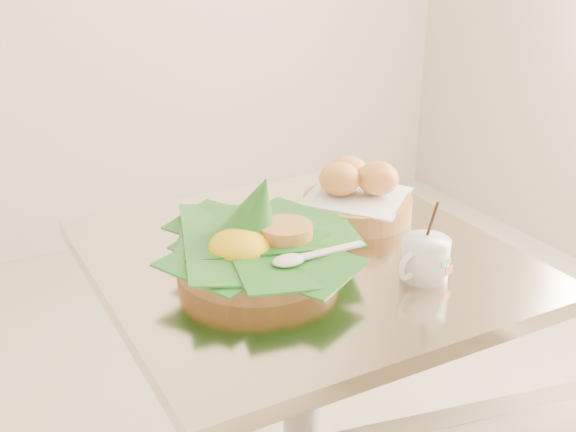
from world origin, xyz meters
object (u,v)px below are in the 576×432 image
coffee_mug (424,257)px  rice_basket (257,243)px  cafe_table (301,358)px  bread_basket (356,195)px

coffee_mug → rice_basket: bearing=144.0°
rice_basket → coffee_mug: (0.23, -0.16, -0.01)m
cafe_table → coffee_mug: bearing=-52.3°
coffee_mug → cafe_table: bearing=127.7°
cafe_table → rice_basket: 0.28m
cafe_table → coffee_mug: coffee_mug is taller
cafe_table → rice_basket: rice_basket is taller
rice_basket → coffee_mug: size_ratio=2.51×
cafe_table → rice_basket: (-0.09, -0.01, 0.27)m
rice_basket → bread_basket: size_ratio=1.34×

